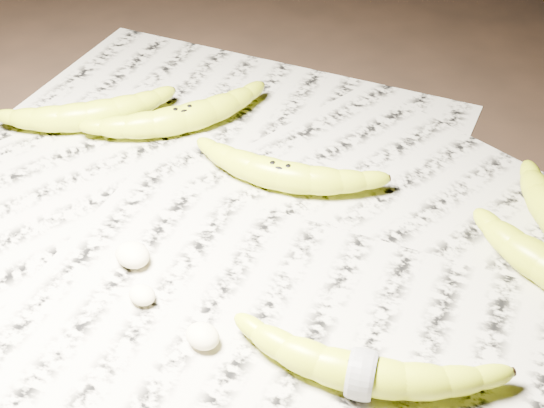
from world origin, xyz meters
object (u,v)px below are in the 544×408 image
Objects in this scene: banana_taped at (362,371)px; banana_center at (281,173)px; banana_left_a at (183,116)px; banana_left_b at (88,113)px.

banana_center is at bearing 118.42° from banana_taped.
banana_taped is at bearing -57.76° from banana_center.
banana_left_a and banana_center have the same top height.
banana_left_b is at bearing 171.92° from banana_center.
banana_left_a is 0.12m from banana_left_b.
banana_left_a is 0.16m from banana_center.
banana_taped is (0.38, -0.18, -0.00)m from banana_left_a.
banana_left_b is (-0.09, -0.07, -0.00)m from banana_left_a.
banana_left_a is at bearing -18.64° from banana_left_b.
banana_center is 0.93× the size of banana_taped.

